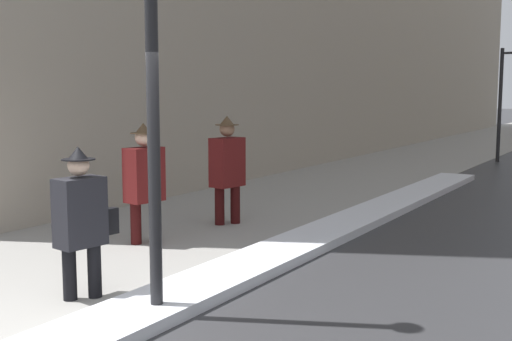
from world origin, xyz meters
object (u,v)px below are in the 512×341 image
object	(u,v)px
lamp_post	(151,0)
pedestrian_in_glasses	(81,217)
pedestrian_in_fedora	(144,178)
pedestrian_trailing	(227,166)

from	to	relation	value
lamp_post	pedestrian_in_glasses	xyz separation A→B (m)	(-0.98, -0.01, -2.10)
pedestrian_in_fedora	pedestrian_in_glasses	bearing A→B (deg)	34.39
pedestrian_in_fedora	pedestrian_trailing	bearing A→B (deg)	179.90
pedestrian_in_glasses	pedestrian_trailing	size ratio (longest dim) A/B	0.91
pedestrian_in_glasses	pedestrian_trailing	distance (m)	3.98
pedestrian_in_glasses	pedestrian_in_fedora	xyz separation A→B (m)	(-1.09, 2.18, 0.07)
lamp_post	pedestrian_trailing	size ratio (longest dim) A/B	2.82
pedestrian_in_glasses	lamp_post	bearing A→B (deg)	98.44
lamp_post	pedestrian_in_glasses	world-z (taller)	lamp_post
lamp_post	pedestrian_in_fedora	bearing A→B (deg)	133.57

